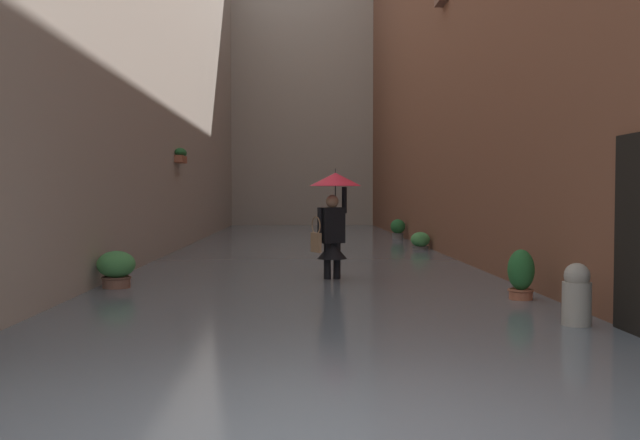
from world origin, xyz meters
The scene contains 11 objects.
ground_plane centered at (0.00, -13.77, 0.00)m, with size 68.84×68.84×0.00m, color #605B56.
flood_water centered at (0.00, -13.77, 0.10)m, with size 7.23×33.53×0.19m, color slate.
building_facade_left centered at (-4.11, -13.76, 6.33)m, with size 2.04×31.53×12.66m.
building_facade_right centered at (4.11, -13.76, 5.57)m, with size 2.04×31.53×11.15m.
building_facade_far centered at (0.00, -28.43, 6.56)m, with size 10.03×1.80×13.11m, color #A89989.
person_wading centered at (-0.41, -7.64, 1.33)m, with size 0.87×0.87×2.02m.
potted_plant_near_left centered at (-2.79, -5.32, 0.45)m, with size 0.35×0.35×0.86m.
potted_plant_far_left centered at (-2.93, -13.67, 0.34)m, with size 0.49×0.49×0.63m.
potted_plant_mid_right centered at (2.90, -6.64, 0.43)m, with size 0.57×0.57×0.75m.
potted_plant_mid_left centered at (-2.93, -17.64, 0.46)m, with size 0.47×0.47×0.82m.
mooring_bollard centered at (-2.80, -3.52, 0.43)m, with size 0.30×0.30×0.86m.
Camera 1 is at (0.16, 3.67, 1.59)m, focal length 38.52 mm.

